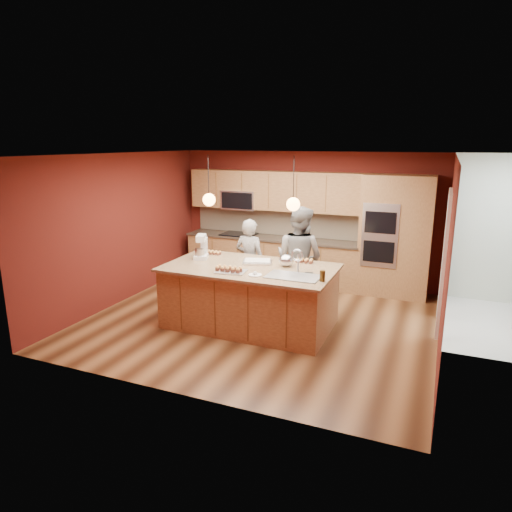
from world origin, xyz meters
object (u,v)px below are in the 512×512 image
at_px(person_left, 250,261).
at_px(mixing_bowl, 286,260).
at_px(stand_mixer, 201,248).
at_px(island, 251,296).
at_px(person_right, 299,259).

distance_m(person_left, mixing_bowl, 1.26).
distance_m(person_left, stand_mixer, 1.05).
relative_size(person_left, stand_mixer, 3.87).
relative_size(island, mixing_bowl, 11.38).
relative_size(stand_mixer, mixing_bowl, 1.71).
bearing_deg(island, mixing_bowl, 24.91).
relative_size(island, person_right, 1.45).
xyz_separation_m(island, person_right, (0.49, 1.00, 0.42)).
distance_m(island, stand_mixer, 1.18).
bearing_deg(island, person_left, 113.94).
distance_m(stand_mixer, mixing_bowl, 1.48).
bearing_deg(stand_mixer, person_left, 37.84).
xyz_separation_m(island, stand_mixer, (-0.97, 0.17, 0.65)).
bearing_deg(stand_mixer, island, -29.68).
height_order(person_left, person_right, person_right).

